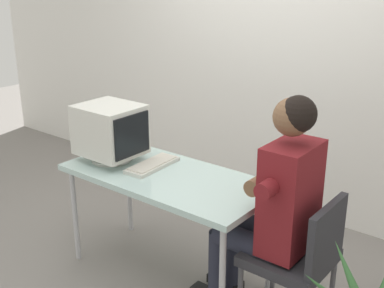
% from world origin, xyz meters
% --- Properties ---
extents(ground_plane, '(12.00, 12.00, 0.00)m').
position_xyz_m(ground_plane, '(0.00, 0.00, 0.00)').
color(ground_plane, gray).
extents(wall_back, '(8.00, 0.10, 3.00)m').
position_xyz_m(wall_back, '(0.30, 1.40, 1.50)').
color(wall_back, silver).
rests_on(wall_back, ground_plane).
extents(desk, '(1.37, 0.65, 0.73)m').
position_xyz_m(desk, '(0.00, 0.00, 0.67)').
color(desk, '#B7B7BC').
rests_on(desk, ground_plane).
extents(crt_monitor, '(0.41, 0.36, 0.39)m').
position_xyz_m(crt_monitor, '(-0.46, -0.04, 0.94)').
color(crt_monitor, silver).
rests_on(crt_monitor, desk).
extents(keyboard, '(0.18, 0.41, 0.03)m').
position_xyz_m(keyboard, '(-0.16, 0.04, 0.74)').
color(keyboard, silver).
rests_on(keyboard, desk).
extents(office_chair, '(0.44, 0.44, 0.83)m').
position_xyz_m(office_chair, '(0.93, 0.03, 0.49)').
color(office_chair, '#4C4C51').
rests_on(office_chair, ground_plane).
extents(person_seated, '(0.69, 0.56, 1.37)m').
position_xyz_m(person_seated, '(0.75, 0.03, 0.74)').
color(person_seated, maroon).
rests_on(person_seated, ground_plane).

